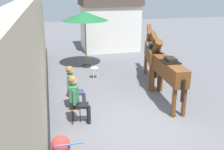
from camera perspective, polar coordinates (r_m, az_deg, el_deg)
The scene contains 10 objects.
ground_plane at distance 9.94m, azimuth -0.28°, elevation -2.25°, with size 40.00×40.00×0.00m, color slate.
pub_facade_wall at distance 7.79m, azimuth -16.10°, elevation 2.84°, with size 0.34×14.00×3.40m.
distant_cottage at distance 15.55m, azimuth -0.57°, elevation 12.35°, with size 3.40×2.60×3.50m.
seated_visitor_near at distance 7.04m, azimuth -7.92°, elevation -4.91°, with size 0.61×0.48×1.39m.
seated_visitor_far at distance 7.89m, azimuth -8.65°, elevation -2.23°, with size 0.61×0.49×1.39m.
saddled_horse_near at distance 8.37m, azimuth 12.16°, elevation 1.56°, with size 0.62×3.00×2.06m.
saddled_horse_far at distance 10.25m, azimuth 8.98°, elevation 4.96°, with size 1.09×2.92×2.06m.
flower_planter_near at distance 5.80m, azimuth -11.34°, elevation -15.81°, with size 0.43×0.43×0.64m.
cafe_parasol at distance 11.84m, azimuth -6.08°, elevation 12.88°, with size 2.10×2.10×2.58m.
spare_stool_white at distance 10.60m, azimuth -3.93°, elevation 1.36°, with size 0.32×0.32×0.46m.
Camera 1 is at (-2.20, -6.00, 3.61)m, focal length 40.98 mm.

